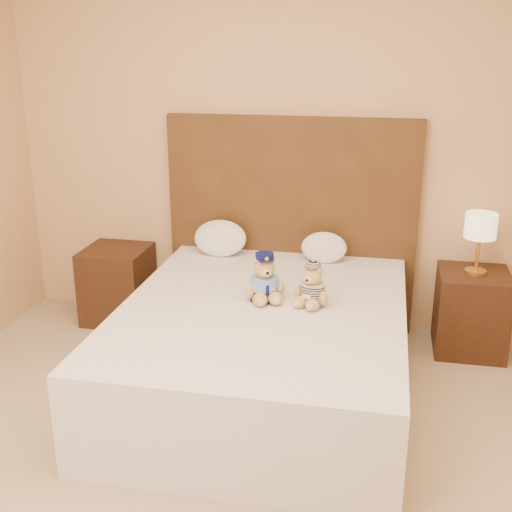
{
  "coord_description": "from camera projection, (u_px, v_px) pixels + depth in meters",
  "views": [
    {
      "loc": [
        0.64,
        -2.11,
        1.99
      ],
      "look_at": [
        -0.09,
        1.45,
        0.76
      ],
      "focal_mm": 45.0,
      "sensor_mm": 36.0,
      "label": 1
    }
  ],
  "objects": [
    {
      "name": "room_walls",
      "position": [
        229.0,
        87.0,
        2.57
      ],
      "size": [
        4.04,
        4.52,
        2.72
      ],
      "color": "tan",
      "rests_on": "ground"
    },
    {
      "name": "lamp",
      "position": [
        481.0,
        229.0,
        4.07
      ],
      "size": [
        0.2,
        0.2,
        0.4
      ],
      "color": "gold",
      "rests_on": "nightstand_right"
    },
    {
      "name": "bed",
      "position": [
        263.0,
        348.0,
        3.75
      ],
      "size": [
        1.6,
        2.0,
        0.55
      ],
      "color": "white",
      "rests_on": "ground"
    },
    {
      "name": "pillow_left",
      "position": [
        220.0,
        237.0,
        4.48
      ],
      "size": [
        0.37,
        0.24,
        0.26
      ],
      "primitive_type": "ellipsoid",
      "color": "white",
      "rests_on": "bed"
    },
    {
      "name": "nightstand_left",
      "position": [
        118.0,
        284.0,
        4.73
      ],
      "size": [
        0.45,
        0.45,
        0.55
      ],
      "primitive_type": "cube",
      "color": "#381E11",
      "rests_on": "ground"
    },
    {
      "name": "headboard",
      "position": [
        291.0,
        224.0,
        4.53
      ],
      "size": [
        1.75,
        0.08,
        1.5
      ],
      "primitive_type": "cube",
      "color": "#4F3017",
      "rests_on": "ground"
    },
    {
      "name": "nightstand_right",
      "position": [
        471.0,
        312.0,
        4.25
      ],
      "size": [
        0.45,
        0.45,
        0.55
      ],
      "primitive_type": "cube",
      "color": "#381E11",
      "rests_on": "ground"
    },
    {
      "name": "teddy_prisoner",
      "position": [
        312.0,
        285.0,
        3.62
      ],
      "size": [
        0.28,
        0.27,
        0.25
      ],
      "primitive_type": null,
      "rotation": [
        0.0,
        0.0,
        -0.37
      ],
      "color": "tan",
      "rests_on": "bed"
    },
    {
      "name": "teddy_police",
      "position": [
        264.0,
        277.0,
        3.69
      ],
      "size": [
        0.32,
        0.32,
        0.28
      ],
      "primitive_type": null,
      "rotation": [
        0.0,
        0.0,
        0.43
      ],
      "color": "tan",
      "rests_on": "bed"
    },
    {
      "name": "pillow_right",
      "position": [
        324.0,
        246.0,
        4.35
      ],
      "size": [
        0.31,
        0.2,
        0.22
      ],
      "primitive_type": "ellipsoid",
      "color": "white",
      "rests_on": "bed"
    }
  ]
}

